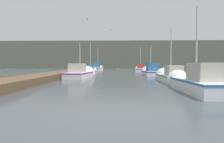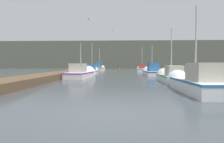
% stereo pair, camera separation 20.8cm
% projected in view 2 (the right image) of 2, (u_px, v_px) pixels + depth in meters
% --- Properties ---
extents(ground_plane, '(200.00, 200.00, 0.00)m').
position_uv_depth(ground_plane, '(114.00, 119.00, 5.16)').
color(ground_plane, '#3D4449').
extents(dock_left, '(2.46, 40.00, 0.51)m').
position_uv_depth(dock_left, '(60.00, 74.00, 21.40)').
color(dock_left, brown).
rests_on(dock_left, ground_plane).
extents(dock_right, '(2.46, 40.00, 0.51)m').
position_uv_depth(dock_right, '(180.00, 75.00, 20.85)').
color(dock_right, brown).
rests_on(dock_right, ground_plane).
extents(distant_shore_ridge, '(120.00, 16.00, 7.92)m').
position_uv_depth(distant_shore_ridge, '(120.00, 56.00, 64.28)').
color(distant_shore_ridge, '#565B4C').
rests_on(distant_shore_ridge, ground_plane).
extents(fishing_boat_0, '(1.58, 5.56, 4.66)m').
position_uv_depth(fishing_boat_0, '(193.00, 82.00, 10.19)').
color(fishing_boat_0, silver).
rests_on(fishing_boat_0, ground_plane).
extents(fishing_boat_1, '(1.72, 5.23, 4.61)m').
position_uv_depth(fishing_boat_1, '(170.00, 76.00, 15.74)').
color(fishing_boat_1, silver).
rests_on(fishing_boat_1, ground_plane).
extents(fishing_boat_2, '(2.27, 5.70, 4.00)m').
position_uv_depth(fishing_boat_2, '(82.00, 73.00, 20.18)').
color(fishing_boat_2, silver).
rests_on(fishing_boat_2, ground_plane).
extents(fishing_boat_3, '(1.81, 5.14, 4.14)m').
position_uv_depth(fishing_boat_3, '(152.00, 72.00, 24.18)').
color(fishing_boat_3, silver).
rests_on(fishing_boat_3, ground_plane).
extents(fishing_boat_4, '(2.20, 5.31, 5.00)m').
position_uv_depth(fishing_boat_4, '(92.00, 71.00, 29.73)').
color(fishing_boat_4, silver).
rests_on(fishing_boat_4, ground_plane).
extents(fishing_boat_5, '(2.03, 4.81, 4.74)m').
position_uv_depth(fishing_boat_5, '(142.00, 69.00, 34.52)').
color(fishing_boat_5, silver).
rests_on(fishing_boat_5, ground_plane).
extents(fishing_boat_6, '(1.73, 6.14, 4.77)m').
position_uv_depth(fishing_boat_6, '(100.00, 68.00, 39.50)').
color(fishing_boat_6, silver).
rests_on(fishing_boat_6, ground_plane).
extents(mooring_piling_0, '(0.26, 0.26, 1.15)m').
position_uv_depth(mooring_piling_0, '(95.00, 67.00, 42.84)').
color(mooring_piling_0, '#473523').
rests_on(mooring_piling_0, ground_plane).
extents(mooring_piling_1, '(0.37, 0.37, 1.25)m').
position_uv_depth(mooring_piling_1, '(88.00, 69.00, 31.50)').
color(mooring_piling_1, '#473523').
rests_on(mooring_piling_1, ground_plane).
extents(mooring_piling_2, '(0.33, 0.33, 1.13)m').
position_uv_depth(mooring_piling_2, '(88.00, 69.00, 32.48)').
color(mooring_piling_2, '#473523').
rests_on(mooring_piling_2, ground_plane).
extents(mooring_piling_3, '(0.32, 0.32, 0.98)m').
position_uv_depth(mooring_piling_3, '(83.00, 70.00, 28.44)').
color(mooring_piling_3, '#473523').
rests_on(mooring_piling_3, ground_plane).
extents(channel_buoy, '(0.45, 0.45, 0.95)m').
position_uv_depth(channel_buoy, '(119.00, 69.00, 44.44)').
color(channel_buoy, '#BF6513').
rests_on(channel_buoy, ground_plane).
extents(seagull_lead, '(0.43, 0.51, 0.12)m').
position_uv_depth(seagull_lead, '(113.00, 30.00, 27.14)').
color(seagull_lead, white).
extents(seagull_1, '(0.30, 0.56, 0.12)m').
position_uv_depth(seagull_1, '(89.00, 19.00, 18.85)').
color(seagull_1, white).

